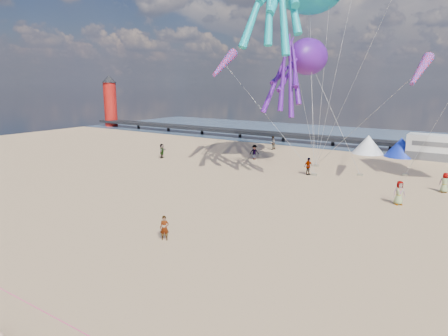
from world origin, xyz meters
TOP-DOWN VIEW (x-y plane):
  - ground at (0.00, 0.00)m, footprint 120.00×120.00m
  - water at (0.00, 55.00)m, footprint 120.00×120.00m
  - pier at (-28.00, 44.00)m, footprint 60.00×3.00m
  - lighthouse at (-56.00, 44.00)m, footprint 2.60×2.60m
  - motorhome_0 at (6.00, 40.00)m, footprint 6.60×2.50m
  - tent_white at (-2.00, 40.00)m, footprint 4.00×4.00m
  - tent_blue at (2.00, 40.00)m, footprint 4.00×4.00m
  - standing_person at (-4.25, 3.41)m, footprint 0.64×0.59m
  - beachgoer_0 at (8.32, 24.27)m, footprint 0.64×0.43m
  - beachgoer_1 at (-13.74, 35.86)m, footprint 0.77×1.02m
  - beachgoer_2 at (-12.22, 28.13)m, footprint 1.09×1.10m
  - beachgoer_3 at (-3.74, 24.09)m, footprint 1.08×1.30m
  - beachgoer_4 at (-22.12, 22.71)m, footprint 0.78×1.12m
  - beachgoer_6 at (5.81, 18.50)m, footprint 0.81×0.75m
  - sandbag_a at (-3.10, 24.08)m, footprint 0.50×0.35m
  - sandbag_b at (0.74, 26.51)m, footprint 0.50×0.35m
  - sandbag_c at (8.45, 26.17)m, footprint 0.50×0.35m
  - sandbag_d at (4.49, 29.10)m, footprint 0.50×0.35m
  - sandbag_e at (-4.57, 28.40)m, footprint 0.50×0.35m
  - kite_octopus_purple at (-4.78, 25.36)m, footprint 5.26×9.07m
  - windsock_left at (-13.38, 23.36)m, footprint 3.17×7.26m
  - windsock_right at (5.76, 23.04)m, footprint 1.41×4.70m

SIDE VIEW (x-z plane):
  - ground at x=0.00m, z-range 0.00..0.00m
  - water at x=0.00m, z-range 0.02..0.02m
  - sandbag_a at x=-3.10m, z-range 0.00..0.22m
  - sandbag_b at x=0.74m, z-range 0.00..0.22m
  - sandbag_c at x=8.45m, z-range 0.00..0.22m
  - sandbag_d at x=4.49m, z-range 0.00..0.22m
  - sandbag_e at x=-4.57m, z-range 0.00..0.22m
  - standing_person at x=-4.25m, z-range 0.00..1.48m
  - beachgoer_0 at x=8.32m, z-range 0.00..1.71m
  - beachgoer_3 at x=-3.74m, z-range 0.00..1.75m
  - beachgoer_4 at x=-22.12m, z-range 0.00..1.77m
  - beachgoer_2 at x=-12.22m, z-range 0.00..1.79m
  - beachgoer_6 at x=5.81m, z-range 0.00..1.85m
  - beachgoer_1 at x=-13.74m, z-range 0.00..1.88m
  - pier at x=-28.00m, z-range 0.75..1.25m
  - tent_white at x=-2.00m, z-range 0.00..2.40m
  - tent_blue at x=2.00m, z-range 0.00..2.40m
  - motorhome_0 at x=6.00m, z-range 0.00..3.00m
  - lighthouse at x=-56.00m, z-range 0.00..9.00m
  - windsock_right at x=5.76m, z-range 7.75..12.39m
  - windsock_left at x=-13.38m, z-range 7.43..14.68m
  - kite_octopus_purple at x=-4.78m, z-range 6.69..16.43m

